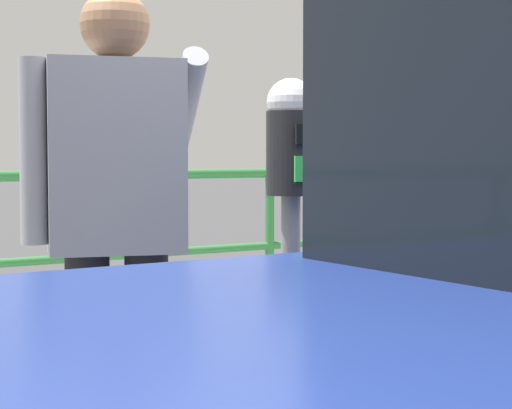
% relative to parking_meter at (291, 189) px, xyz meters
% --- Properties ---
extents(parking_meter, '(0.18, 0.19, 1.47)m').
position_rel_parking_meter_xyz_m(parking_meter, '(0.00, 0.00, 0.00)').
color(parking_meter, slate).
rests_on(parking_meter, sidewalk_curb).
extents(pedestrian_at_meter, '(0.75, 0.57, 1.75)m').
position_rel_parking_meter_xyz_m(pedestrian_at_meter, '(-0.59, 0.18, -0.07)').
color(pedestrian_at_meter, black).
rests_on(pedestrian_at_meter, sidewalk_curb).
extents(background_railing, '(24.06, 0.06, 1.11)m').
position_rel_parking_meter_xyz_m(background_railing, '(0.33, 2.30, -0.28)').
color(background_railing, '#2D7A38').
rests_on(background_railing, sidewalk_curb).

